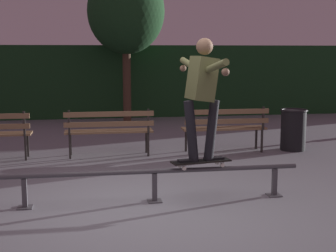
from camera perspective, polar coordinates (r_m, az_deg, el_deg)
The scene contains 9 objects.
ground_plane at distance 6.12m, azimuth -1.34°, elevation -9.38°, with size 90.00×90.00×0.00m, color slate.
hedge_backdrop at distance 14.56m, azimuth -6.08°, elevation 5.30°, with size 24.00×1.20×2.08m, color #193D1E.
grind_rail at distance 6.21m, azimuth -1.59°, elevation -5.97°, with size 3.78×0.18×0.43m.
skateboard at distance 6.27m, azimuth 3.91°, elevation -4.20°, with size 0.80×0.34×0.09m.
skateboarder at distance 6.13m, azimuth 4.02°, elevation 4.36°, with size 0.63×1.39×1.56m.
park_bench_left_center at distance 8.85m, azimuth -6.94°, elevation -0.19°, with size 1.60×0.42×0.88m.
park_bench_right_center at distance 9.19m, azimuth 6.73°, elevation 0.14°, with size 1.60×0.42×0.88m.
tree_behind_benches at distance 13.30m, azimuth -4.96°, elevation 13.21°, with size 2.06×2.06×4.10m.
trash_can at distance 9.72m, azimuth 14.51°, elevation -0.35°, with size 0.52×0.52×0.80m.
Camera 1 is at (-0.79, -5.76, 1.90)m, focal length 51.89 mm.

